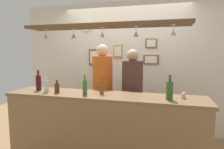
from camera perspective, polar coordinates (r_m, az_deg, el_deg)
back_wall at (r=4.00m, az=3.81°, el=2.20°), size 4.40×0.06×2.60m
bar_counter at (r=2.60m, az=-3.66°, el=-13.87°), size 2.70×0.55×1.04m
overhead_glass_rack at (r=2.66m, az=-2.37°, el=14.03°), size 2.20×0.36×0.04m
hanging_wineglass_far_left at (r=2.99m, az=-18.85°, el=10.71°), size 0.07×0.07×0.13m
hanging_wineglass_left at (r=2.83m, az=-11.15°, el=11.19°), size 0.07×0.07×0.13m
hanging_wineglass_center_left at (r=2.63m, az=-2.85°, el=11.66°), size 0.07×0.07×0.13m
hanging_wineglass_center at (r=2.54m, az=7.03°, el=11.78°), size 0.07×0.07×0.13m
hanging_wineglass_center_right at (r=2.46m, az=17.50°, el=11.70°), size 0.07×0.07×0.13m
person_left_orange_shirt at (r=3.34m, az=-2.76°, el=-3.07°), size 0.34×0.34×1.73m
person_middle_brown_shirt at (r=3.23m, az=5.95°, el=-4.41°), size 0.34×0.34×1.65m
bottle_wine_dark_red at (r=3.12m, az=-20.68°, el=-2.14°), size 0.08×0.08×0.30m
bottle_champagne_green at (r=2.44m, az=16.47°, el=-4.34°), size 0.08×0.08×0.30m
bottle_beer_amber_tall at (r=2.70m, az=-3.02°, el=-3.42°), size 0.06×0.06×0.26m
bottle_soda_clear at (r=2.93m, az=-18.64°, el=-3.12°), size 0.06×0.06×0.23m
bottle_beer_brown_stubby at (r=2.85m, az=-15.78°, el=-3.73°), size 0.07×0.07×0.18m
bottle_beer_green_import at (r=2.65m, az=-7.95°, el=-3.60°), size 0.06×0.06×0.26m
cupcake at (r=2.56m, az=20.20°, el=-5.85°), size 0.06×0.06×0.08m
picture_frame_crest at (r=3.98m, az=1.73°, el=6.79°), size 0.18×0.02×0.26m
picture_frame_caricature at (r=4.13m, az=-5.03°, el=5.04°), size 0.26×0.02×0.34m
picture_frame_upper_small at (r=3.88m, az=11.37°, el=8.96°), size 0.22×0.02×0.18m
picture_frame_lower_pair at (r=3.88m, az=11.31°, el=4.30°), size 0.30×0.02×0.18m
wall_clock at (r=4.22m, az=-7.58°, el=13.87°), size 0.22×0.03×0.22m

